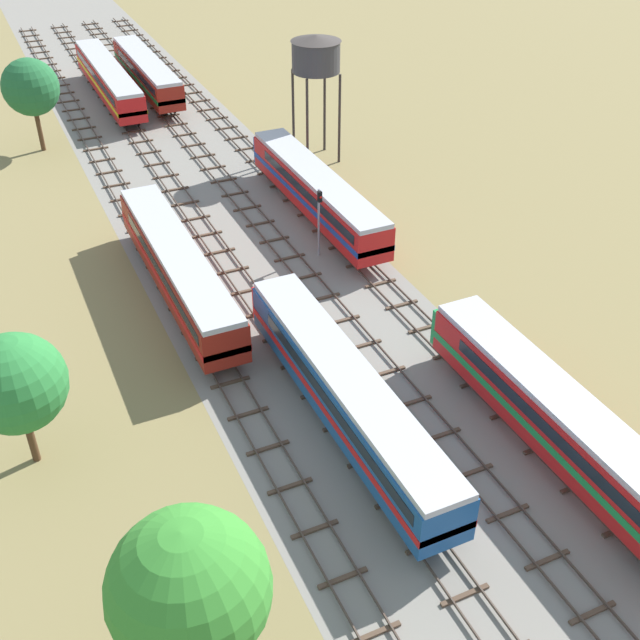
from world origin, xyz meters
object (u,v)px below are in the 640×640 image
Objects in this scene: diesel_railcar_far_left_mid at (178,266)px; diesel_railcar_left_near at (346,392)px; water_tower at (316,55)px; diesel_railcar_centre_midfar at (317,190)px; signal_post_nearest at (319,214)px; passenger_coach_left_far at (108,78)px; diesel_railcar_centre_nearest at (565,425)px; diesel_railcar_centre_left_farther at (147,71)px.

diesel_railcar_left_near is at bearing -74.85° from diesel_railcar_far_left_mid.
water_tower reaches higher than diesel_railcar_far_left_mid.
diesel_railcar_centre_midfar is at bearing 27.15° from diesel_railcar_far_left_mid.
signal_post_nearest is (6.63, 17.87, 0.80)m from diesel_railcar_left_near.
passenger_coach_left_far is at bearing 120.33° from water_tower.
diesel_railcar_centre_nearest is 1.82× the size of water_tower.
water_tower is 19.21m from signal_post_nearest.
diesel_railcar_far_left_mid and diesel_railcar_centre_midfar have the same top height.
diesel_railcar_far_left_mid is 42.33m from passenger_coach_left_far.
signal_post_nearest is at bearing -113.85° from water_tower.
diesel_railcar_centre_nearest is 26.67m from diesel_railcar_far_left_mid.
diesel_railcar_centre_midfar is (8.84, 23.12, 0.00)m from diesel_railcar_left_near.
diesel_railcar_centre_nearest is 1.00× the size of diesel_railcar_far_left_mid.
signal_post_nearest is (-7.36, -16.64, -6.15)m from water_tower.
signal_post_nearest is (11.05, 1.55, 0.80)m from diesel_railcar_far_left_mid.
signal_post_nearest is at bearing -112.81° from diesel_railcar_centre_midfar.
diesel_railcar_left_near is at bearing -110.36° from signal_post_nearest.
water_tower reaches higher than diesel_railcar_centre_left_farther.
diesel_railcar_left_near and diesel_railcar_centre_left_farther have the same top height.
diesel_railcar_far_left_mid is at bearing -101.67° from diesel_railcar_centre_left_farther.
diesel_railcar_centre_left_farther is at bearing 111.24° from water_tower.
diesel_railcar_centre_left_farther is 3.84× the size of signal_post_nearest.
passenger_coach_left_far is (0.00, 58.42, 0.02)m from diesel_railcar_left_near.
diesel_railcar_far_left_mid is 3.84× the size of signal_post_nearest.
passenger_coach_left_far is at bearing 99.28° from signal_post_nearest.
water_tower reaches higher than diesel_railcar_centre_midfar.
diesel_railcar_left_near is at bearing -94.27° from diesel_railcar_centre_left_farther.
diesel_railcar_centre_nearest is at bearing -86.17° from diesel_railcar_centre_left_farther.
diesel_railcar_centre_left_farther is at bearing 93.07° from signal_post_nearest.
diesel_railcar_centre_nearest and diesel_railcar_centre_midfar have the same top height.
water_tower is at bearing 65.67° from diesel_railcar_centre_midfar.
diesel_railcar_centre_nearest is 1.00× the size of diesel_railcar_left_near.
diesel_railcar_left_near is 1.00× the size of diesel_railcar_centre_midfar.
signal_post_nearest is at bearing -86.93° from diesel_railcar_centre_left_farther.
diesel_railcar_far_left_mid is 1.00× the size of diesel_railcar_centre_midfar.
diesel_railcar_centre_nearest is 29.95m from diesel_railcar_centre_midfar.
diesel_railcar_far_left_mid is 11.18m from signal_post_nearest.
signal_post_nearest is (2.21, -41.26, 0.80)m from diesel_railcar_centre_left_farther.
diesel_railcar_far_left_mid and passenger_coach_left_far have the same top height.
diesel_railcar_far_left_mid is at bearing -172.03° from signal_post_nearest.
diesel_railcar_centre_midfar is at bearing 90.00° from diesel_railcar_centre_nearest.
diesel_railcar_left_near and passenger_coach_left_far have the same top height.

